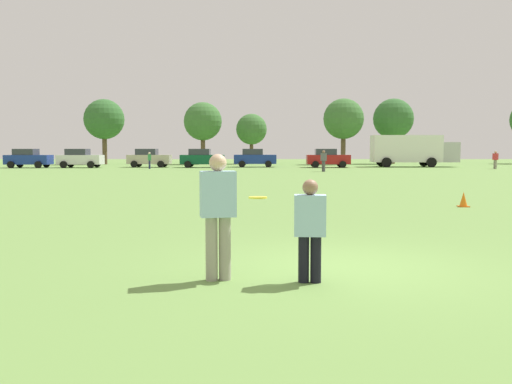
{
  "coord_description": "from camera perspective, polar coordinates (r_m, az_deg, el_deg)",
  "views": [
    {
      "loc": [
        -1.44,
        -8.78,
        1.86
      ],
      "look_at": [
        -1.39,
        1.51,
        1.06
      ],
      "focal_mm": 39.57,
      "sensor_mm": 36.0,
      "label": 1
    }
  ],
  "objects": [
    {
      "name": "bystander_field_marshal",
      "position": [
        55.69,
        23.04,
        3.11
      ],
      "size": [
        0.46,
        0.52,
        1.63
      ],
      "color": "gray",
      "rests_on": "ground"
    },
    {
      "name": "traffic_cone",
      "position": [
        19.15,
        20.24,
        -0.73
      ],
      "size": [
        0.32,
        0.32,
        0.48
      ],
      "color": "#D8590C",
      "rests_on": "ground"
    },
    {
      "name": "parked_car_center",
      "position": [
        56.93,
        -10.78,
        3.41
      ],
      "size": [
        4.24,
        2.3,
        1.82
      ],
      "color": "#B7AD99",
      "rests_on": "ground"
    },
    {
      "name": "tree_center_elm",
      "position": [
        66.78,
        -5.4,
        7.1
      ],
      "size": [
        4.47,
        4.47,
        7.26
      ],
      "color": "brown",
      "rests_on": "ground"
    },
    {
      "name": "tree_east_birch",
      "position": [
        68.34,
        -0.46,
        6.34
      ],
      "size": [
        3.71,
        3.71,
        6.02
      ],
      "color": "brown",
      "rests_on": "ground"
    },
    {
      "name": "bystander_far_jogger",
      "position": [
        45.53,
        6.85,
        3.27
      ],
      "size": [
        0.47,
        0.54,
        1.71
      ],
      "color": "#4C4C51",
      "rests_on": "ground"
    },
    {
      "name": "tree_far_east_pine",
      "position": [
        70.58,
        13.71,
        7.19
      ],
      "size": [
        4.84,
        4.84,
        7.86
      ],
      "color": "brown",
      "rests_on": "ground"
    },
    {
      "name": "frisbee",
      "position": [
        8.13,
        0.18,
        -0.57
      ],
      "size": [
        0.27,
        0.27,
        0.03
      ],
      "color": "yellow"
    },
    {
      "name": "ground_plane",
      "position": [
        9.09,
        8.93,
        -7.44
      ],
      "size": [
        178.03,
        178.03,
        0.0
      ],
      "primitive_type": "plane",
      "color": "#6B9347"
    },
    {
      "name": "parked_car_near_right",
      "position": [
        56.43,
        -0.13,
        3.48
      ],
      "size": [
        4.24,
        2.3,
        1.82
      ],
      "color": "navy",
      "rests_on": "ground"
    },
    {
      "name": "parked_car_far_right",
      "position": [
        55.5,
        7.25,
        3.43
      ],
      "size": [
        4.24,
        2.3,
        1.82
      ],
      "color": "maroon",
      "rests_on": "ground"
    },
    {
      "name": "bystander_sideline_watcher",
      "position": [
        52.43,
        -10.72,
        3.26
      ],
      "size": [
        0.37,
        0.47,
        1.52
      ],
      "color": "#1E234C",
      "rests_on": "ground"
    },
    {
      "name": "player_defender",
      "position": [
        7.83,
        5.48,
        -3.37
      ],
      "size": [
        0.45,
        0.29,
        1.44
      ],
      "color": "black",
      "rests_on": "ground"
    },
    {
      "name": "tree_west_maple",
      "position": [
        68.72,
        -15.1,
        7.09
      ],
      "size": [
        4.68,
        4.68,
        7.61
      ],
      "color": "brown",
      "rests_on": "ground"
    },
    {
      "name": "parked_car_mid_left",
      "position": [
        57.08,
        -17.39,
        3.29
      ],
      "size": [
        4.24,
        2.3,
        1.82
      ],
      "color": "silver",
      "rests_on": "ground"
    },
    {
      "name": "box_truck",
      "position": [
        59.17,
        15.51,
        4.16
      ],
      "size": [
        8.55,
        3.15,
        3.18
      ],
      "color": "white",
      "rests_on": "ground"
    },
    {
      "name": "parked_car_near_left",
      "position": [
        58.47,
        -22.05,
        3.19
      ],
      "size": [
        4.24,
        2.3,
        1.82
      ],
      "color": "navy",
      "rests_on": "ground"
    },
    {
      "name": "parked_car_mid_right",
      "position": [
        55.28,
        -5.5,
        3.44
      ],
      "size": [
        4.24,
        2.3,
        1.82
      ],
      "color": "#0C4C2D",
      "rests_on": "ground"
    },
    {
      "name": "player_thrower",
      "position": [
        7.93,
        -3.86,
        -1.76
      ],
      "size": [
        0.53,
        0.37,
        1.79
      ],
      "color": "gray",
      "rests_on": "ground"
    },
    {
      "name": "tree_east_oak",
      "position": [
        66.72,
        8.84,
        7.3
      ],
      "size": [
        4.7,
        4.7,
        7.64
      ],
      "color": "brown",
      "rests_on": "ground"
    }
  ]
}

